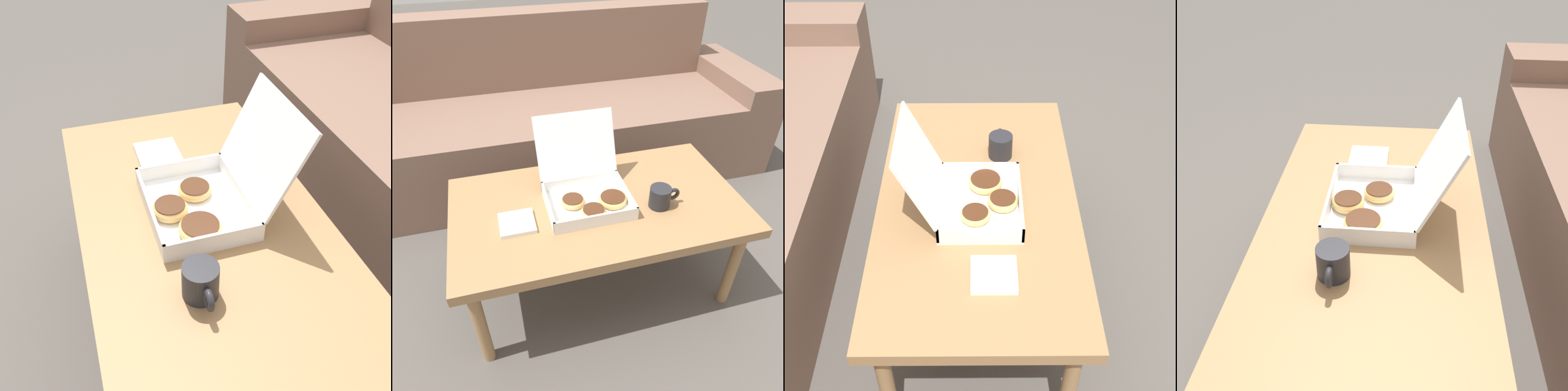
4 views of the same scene
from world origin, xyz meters
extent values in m
plane|color=#514C47|center=(0.00, 0.00, 0.00)|extent=(12.00, 12.00, 0.00)
cube|color=#997047|center=(0.00, -0.18, 0.43)|extent=(1.11, 0.62, 0.04)
cylinder|color=#997047|center=(-0.49, -0.43, 0.21)|extent=(0.04, 0.04, 0.41)
cylinder|color=#997047|center=(-0.49, 0.07, 0.21)|extent=(0.04, 0.04, 0.41)
cube|color=white|center=(-0.04, -0.19, 0.45)|extent=(0.31, 0.25, 0.01)
cube|color=white|center=(-0.04, -0.31, 0.48)|extent=(0.31, 0.01, 0.05)
cube|color=white|center=(-0.04, -0.07, 0.48)|extent=(0.31, 0.01, 0.05)
cube|color=white|center=(-0.19, -0.19, 0.48)|extent=(0.01, 0.25, 0.05)
cube|color=white|center=(0.11, -0.19, 0.48)|extent=(0.01, 0.25, 0.05)
cube|color=white|center=(-0.04, -0.01, 0.62)|extent=(0.31, 0.11, 0.23)
torus|color=#E0B266|center=(-0.10, -0.17, 0.47)|extent=(0.09, 0.09, 0.03)
cylinder|color=#472614|center=(-0.10, -0.17, 0.48)|extent=(0.08, 0.08, 0.01)
torus|color=#E0B266|center=(0.05, -0.20, 0.47)|extent=(0.11, 0.11, 0.03)
cylinder|color=#472614|center=(0.05, -0.20, 0.48)|extent=(0.09, 0.09, 0.01)
torus|color=#E0B266|center=(-0.04, -0.25, 0.47)|extent=(0.09, 0.09, 0.03)
cylinder|color=#472614|center=(-0.04, -0.25, 0.48)|extent=(0.08, 0.08, 0.01)
cylinder|color=#232328|center=(0.22, -0.26, 0.49)|extent=(0.08, 0.08, 0.08)
torus|color=#232328|center=(0.27, -0.26, 0.50)|extent=(0.05, 0.01, 0.05)
cube|color=white|center=(-0.31, -0.22, 0.46)|extent=(0.12, 0.12, 0.02)
camera|label=1|loc=(0.81, -0.45, 1.24)|focal=42.00mm
camera|label=2|loc=(-0.34, -1.25, 1.38)|focal=35.00mm
camera|label=3|loc=(-1.26, -0.18, 1.58)|focal=50.00mm
camera|label=4|loc=(0.99, -0.10, 1.24)|focal=42.00mm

